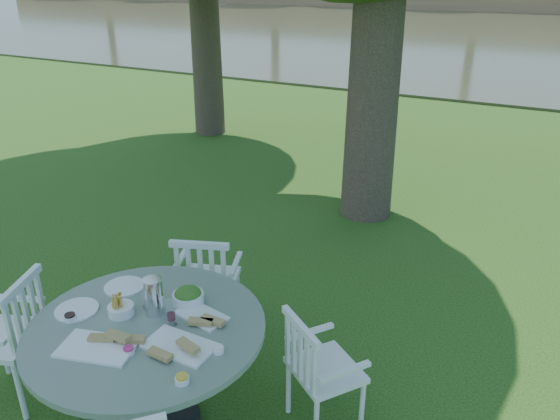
{
  "coord_description": "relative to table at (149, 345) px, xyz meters",
  "views": [
    {
      "loc": [
        1.98,
        -3.58,
        2.75
      ],
      "look_at": [
        0.0,
        0.2,
        0.85
      ],
      "focal_mm": 35.0,
      "sensor_mm": 36.0,
      "label": 1
    }
  ],
  "objects": [
    {
      "name": "ground",
      "position": [
        -0.02,
        1.56,
        -0.64
      ],
      "size": [
        140.0,
        140.0,
        0.0
      ],
      "primitive_type": "plane",
      "color": "#173A0C",
      "rests_on": "ground"
    },
    {
      "name": "table",
      "position": [
        0.0,
        0.0,
        0.0
      ],
      "size": [
        1.43,
        1.43,
        0.79
      ],
      "color": "black",
      "rests_on": "ground"
    },
    {
      "name": "chair_ne",
      "position": [
        0.9,
        0.46,
        -0.15
      ],
      "size": [
        0.58,
        0.57,
        0.84
      ],
      "rotation": [
        0.0,
        0.0,
        -3.77
      ],
      "color": "white",
      "rests_on": "ground"
    },
    {
      "name": "chair_nw",
      "position": [
        -0.26,
        0.97,
        -0.12
      ],
      "size": [
        0.57,
        0.56,
        0.9
      ],
      "rotation": [
        0.0,
        0.0,
        -2.78
      ],
      "color": "white",
      "rests_on": "ground"
    },
    {
      "name": "chair_sw",
      "position": [
        -0.98,
        -0.2,
        -0.1
      ],
      "size": [
        0.58,
        0.6,
        0.93
      ],
      "rotation": [
        0.0,
        0.0,
        -1.2
      ],
      "color": "white",
      "rests_on": "ground"
    },
    {
      "name": "tableware",
      "position": [
        -0.04,
        0.07,
        0.19
      ],
      "size": [
        1.18,
        0.89,
        0.24
      ],
      "color": "white",
      "rests_on": "table"
    },
    {
      "name": "river",
      "position": [
        -0.02,
        24.56,
        -0.64
      ],
      "size": [
        100.0,
        28.0,
        0.12
      ],
      "primitive_type": "cube",
      "color": "#373A22",
      "rests_on": "ground"
    }
  ]
}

